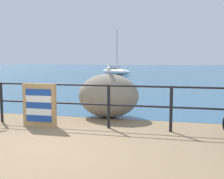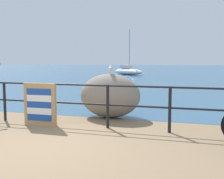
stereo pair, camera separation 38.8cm
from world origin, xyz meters
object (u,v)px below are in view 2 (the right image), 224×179
(folded_deckchair_stack, at_px, (40,104))
(sailboat, at_px, (128,71))
(breakwater_boulder_main, at_px, (110,96))
(seagull, at_px, (110,69))

(folded_deckchair_stack, xyz_separation_m, sailboat, (-3.68, 23.95, -0.10))
(breakwater_boulder_main, distance_m, seagull, 0.75)
(folded_deckchair_stack, xyz_separation_m, seagull, (1.35, 1.40, 0.83))
(folded_deckchair_stack, distance_m, seagull, 2.11)
(sailboat, bearing_deg, seagull, -41.25)
(breakwater_boulder_main, xyz_separation_m, seagull, (0.03, -0.07, 0.75))
(folded_deckchair_stack, xyz_separation_m, breakwater_boulder_main, (1.32, 1.47, 0.09))
(breakwater_boulder_main, distance_m, sailboat, 23.03)
(breakwater_boulder_main, xyz_separation_m, sailboat, (-5.00, 22.48, -0.18))
(folded_deckchair_stack, bearing_deg, breakwater_boulder_main, 48.09)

